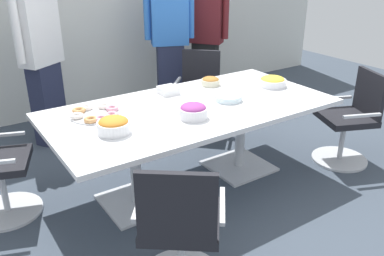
% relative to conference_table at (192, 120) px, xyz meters
% --- Properties ---
extents(ground_plane, '(10.00, 10.00, 0.01)m').
position_rel_conference_table_xyz_m(ground_plane, '(0.00, 0.00, -0.63)').
color(ground_plane, '#3D4754').
extents(conference_table, '(2.40, 1.20, 0.75)m').
position_rel_conference_table_xyz_m(conference_table, '(0.00, 0.00, 0.00)').
color(conference_table, white).
rests_on(conference_table, ground).
extents(office_chair_1, '(0.76, 0.76, 0.91)m').
position_rel_conference_table_xyz_m(office_chair_1, '(-0.75, -0.99, -0.22)').
color(office_chair_1, silver).
rests_on(office_chair_1, ground).
extents(office_chair_2, '(0.71, 0.71, 0.91)m').
position_rel_conference_table_xyz_m(office_chair_2, '(1.54, -0.48, -0.22)').
color(office_chair_2, silver).
rests_on(office_chair_2, ground).
extents(office_chair_3, '(0.76, 0.76, 0.91)m').
position_rel_conference_table_xyz_m(office_chair_3, '(0.75, 0.99, -0.22)').
color(office_chair_3, silver).
rests_on(office_chair_3, ground).
extents(person_standing_0, '(0.55, 0.43, 1.83)m').
position_rel_conference_table_xyz_m(person_standing_0, '(-0.78, 1.61, 0.34)').
color(person_standing_0, '#232842').
rests_on(person_standing_0, ground).
extents(person_standing_1, '(0.60, 0.37, 1.86)m').
position_rel_conference_table_xyz_m(person_standing_1, '(0.77, 1.64, 0.36)').
color(person_standing_1, '#232842').
rests_on(person_standing_1, ground).
extents(person_standing_2, '(0.44, 0.53, 1.75)m').
position_rel_conference_table_xyz_m(person_standing_2, '(1.36, 1.71, 0.29)').
color(person_standing_2, black).
rests_on(person_standing_2, ground).
extents(snack_bowl_chips_orange, '(0.24, 0.24, 0.12)m').
position_rel_conference_table_xyz_m(snack_bowl_chips_orange, '(-0.76, -0.14, 0.18)').
color(snack_bowl_chips_orange, white).
rests_on(snack_bowl_chips_orange, conference_table).
extents(snack_bowl_chips_yellow, '(0.26, 0.26, 0.10)m').
position_rel_conference_table_xyz_m(snack_bowl_chips_yellow, '(0.95, 0.03, 0.17)').
color(snack_bowl_chips_yellow, white).
rests_on(snack_bowl_chips_yellow, conference_table).
extents(snack_bowl_candy_mix, '(0.23, 0.23, 0.12)m').
position_rel_conference_table_xyz_m(snack_bowl_candy_mix, '(-0.14, -0.22, 0.18)').
color(snack_bowl_candy_mix, white).
rests_on(snack_bowl_candy_mix, conference_table).
extents(snack_bowl_pretzels, '(0.18, 0.18, 0.08)m').
position_rel_conference_table_xyz_m(snack_bowl_pretzels, '(0.47, 0.38, 0.17)').
color(snack_bowl_pretzels, beige).
rests_on(snack_bowl_pretzels, conference_table).
extents(donut_platter, '(0.40, 0.40, 0.04)m').
position_rel_conference_table_xyz_m(donut_platter, '(-0.75, 0.24, 0.14)').
color(donut_platter, white).
rests_on(donut_platter, conference_table).
extents(plate_stack, '(0.24, 0.24, 0.05)m').
position_rel_conference_table_xyz_m(plate_stack, '(0.34, -0.06, 0.15)').
color(plate_stack, white).
rests_on(plate_stack, conference_table).
extents(napkin_pile, '(0.16, 0.16, 0.07)m').
position_rel_conference_table_xyz_m(napkin_pile, '(-0.00, 0.39, 0.16)').
color(napkin_pile, white).
rests_on(napkin_pile, conference_table).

